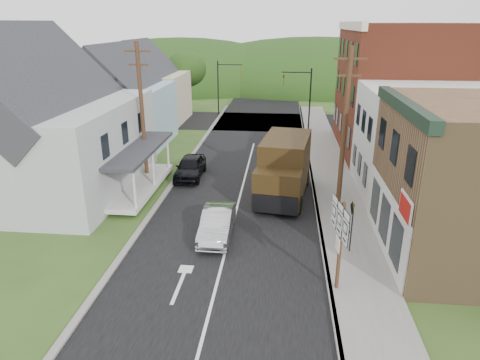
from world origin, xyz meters
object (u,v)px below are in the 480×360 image
(silver_sedan, at_px, (217,224))
(delivery_van, at_px, (284,168))
(route_sign_cluster, at_px, (340,234))
(dark_sedan, at_px, (190,167))
(warning_sign, at_px, (352,219))

(silver_sedan, height_order, delivery_van, delivery_van)
(route_sign_cluster, bearing_deg, silver_sedan, 132.99)
(silver_sedan, relative_size, dark_sedan, 0.97)
(warning_sign, bearing_deg, dark_sedan, 130.17)
(delivery_van, relative_size, route_sign_cluster, 1.82)
(warning_sign, bearing_deg, silver_sedan, 165.31)
(route_sign_cluster, bearing_deg, delivery_van, 92.93)
(route_sign_cluster, bearing_deg, warning_sign, 63.07)
(delivery_van, bearing_deg, warning_sign, -57.37)
(silver_sedan, height_order, warning_sign, warning_sign)
(silver_sedan, bearing_deg, delivery_van, 59.16)
(route_sign_cluster, distance_m, warning_sign, 3.25)
(dark_sedan, height_order, route_sign_cluster, route_sign_cluster)
(delivery_van, bearing_deg, silver_sedan, -112.29)
(dark_sedan, bearing_deg, warning_sign, -45.55)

